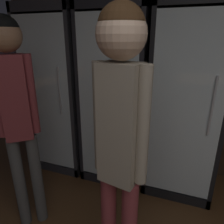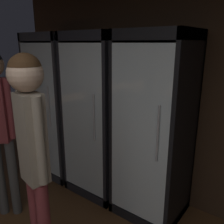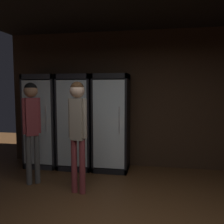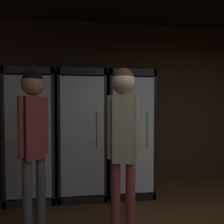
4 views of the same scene
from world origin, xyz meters
name	(u,v)px [view 1 (image 1 of 4)]	position (x,y,z in m)	size (l,w,h in m)	color
cooler_far_left	(63,92)	(-2.15, 2.72, 0.93)	(0.68, 0.64, 1.91)	#2B2B30
cooler_left	(118,98)	(-1.43, 2.72, 0.93)	(0.68, 0.64, 1.91)	black
cooler_center	(186,104)	(-0.70, 2.72, 0.94)	(0.68, 0.64, 1.91)	black
shopper_near	(15,101)	(-1.89, 1.70, 1.14)	(0.25, 0.23, 1.73)	#4C4C4C
shopper_far	(120,131)	(-1.01, 1.49, 1.14)	(0.31, 0.23, 1.73)	brown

